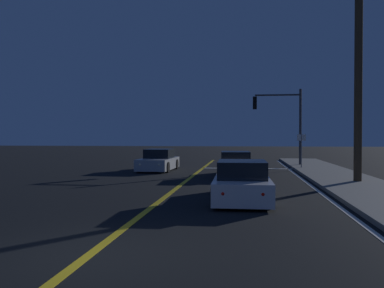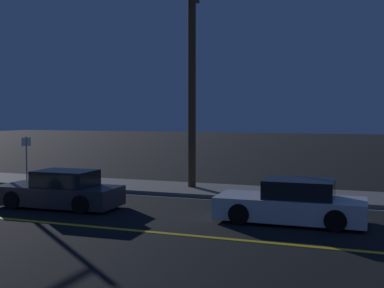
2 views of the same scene
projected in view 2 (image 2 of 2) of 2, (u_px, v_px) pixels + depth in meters
The scene contains 7 objects.
sidewalk_right at pixel (214, 191), 21.04m from camera, with size 3.20×39.30×0.15m, color slate.
lane_line_center at pixel (133, 230), 14.04m from camera, with size 0.20×37.12×0.01m, color gold.
lane_line_edge_right at pixel (199, 199), 19.31m from camera, with size 0.16×37.12×0.01m, color silver.
car_lead_oncoming_white at pixel (292, 204), 15.09m from camera, with size 1.97×4.59×1.34m.
car_far_approaching_charcoal at pixel (61, 191), 17.57m from camera, with size 1.97×4.53×1.34m.
utility_pole_right at pixel (192, 75), 21.42m from camera, with size 1.96×0.35×9.80m.
street_sign_corner at pixel (26, 152), 23.03m from camera, with size 0.56×0.09×2.32m.
Camera 2 is at (-12.40, 4.49, 3.29)m, focal length 45.83 mm.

